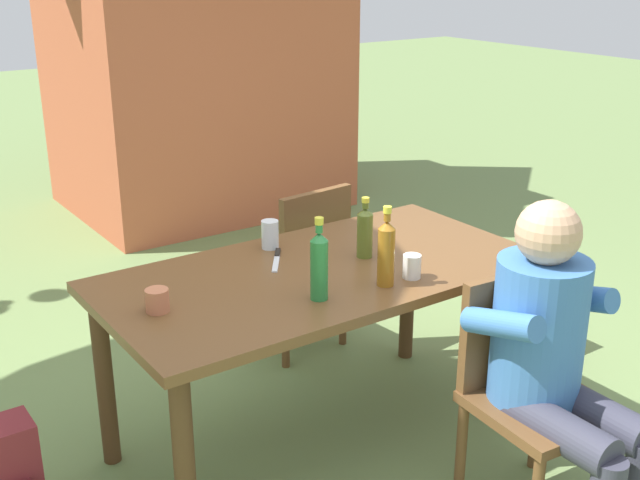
% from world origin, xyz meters
% --- Properties ---
extents(ground_plane, '(24.00, 24.00, 0.00)m').
position_xyz_m(ground_plane, '(0.00, 0.00, 0.00)').
color(ground_plane, '#6B844C').
extents(dining_table, '(1.71, 0.87, 0.77)m').
position_xyz_m(dining_table, '(0.00, 0.00, 0.68)').
color(dining_table, brown).
rests_on(dining_table, ground_plane).
extents(chair_near_right, '(0.47, 0.47, 0.87)m').
position_xyz_m(chair_near_right, '(0.39, -0.74, 0.49)').
color(chair_near_right, brown).
rests_on(chair_near_right, ground_plane).
extents(chair_far_right, '(0.48, 0.48, 0.87)m').
position_xyz_m(chair_far_right, '(0.39, 0.74, 0.49)').
color(chair_far_right, brown).
rests_on(chair_far_right, ground_plane).
extents(person_in_white_shirt, '(0.47, 0.61, 1.18)m').
position_xyz_m(person_in_white_shirt, '(0.39, -0.84, 0.66)').
color(person_in_white_shirt, '#3D70B2').
rests_on(person_in_white_shirt, ground_plane).
extents(bottle_green, '(0.06, 0.06, 0.31)m').
position_xyz_m(bottle_green, '(-0.16, -0.23, 0.91)').
color(bottle_green, '#287A38').
rests_on(bottle_green, dining_table).
extents(bottle_olive, '(0.06, 0.06, 0.25)m').
position_xyz_m(bottle_olive, '(0.22, 0.01, 0.88)').
color(bottle_olive, '#566623').
rests_on(bottle_olive, dining_table).
extents(bottle_amber, '(0.06, 0.06, 0.31)m').
position_xyz_m(bottle_amber, '(0.11, -0.27, 0.91)').
color(bottle_amber, '#996019').
rests_on(bottle_amber, dining_table).
extents(cup_glass, '(0.07, 0.07, 0.12)m').
position_xyz_m(cup_glass, '(-0.04, 0.31, 0.83)').
color(cup_glass, silver).
rests_on(cup_glass, dining_table).
extents(cup_white, '(0.07, 0.07, 0.09)m').
position_xyz_m(cup_white, '(0.23, -0.27, 0.82)').
color(cup_white, white).
rests_on(cup_white, dining_table).
extents(cup_terracotta, '(0.08, 0.08, 0.08)m').
position_xyz_m(cup_terracotta, '(-0.68, 0.00, 0.82)').
color(cup_terracotta, '#BC6B47').
rests_on(cup_terracotta, dining_table).
extents(table_knife, '(0.16, 0.21, 0.01)m').
position_xyz_m(table_knife, '(-0.09, 0.18, 0.78)').
color(table_knife, silver).
rests_on(table_knife, dining_table).
extents(backpack_by_near_side, '(0.32, 0.24, 0.40)m').
position_xyz_m(backpack_by_near_side, '(1.28, 0.05, 0.19)').
color(backpack_by_near_side, maroon).
rests_on(backpack_by_near_side, ground_plane).
extents(brick_kiosk, '(2.28, 1.81, 2.83)m').
position_xyz_m(brick_kiosk, '(1.14, 3.33, 1.48)').
color(brick_kiosk, '#B25638').
rests_on(brick_kiosk, ground_plane).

